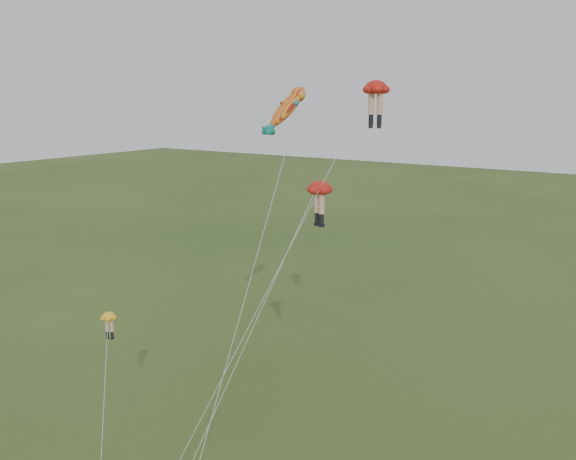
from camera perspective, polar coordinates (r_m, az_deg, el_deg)
The scene contains 4 objects.
legs_kite_red_high at distance 33.27m, azimuth 7.48°, elevation 11.56°, with size 6.80×11.60×20.20m.
legs_kite_red_mid at distance 32.43m, azimuth 2.60°, elevation 3.02°, with size 4.23×9.15×15.23m.
legs_kite_yellow at distance 36.21m, azimuth -15.68°, elevation -8.30°, with size 4.29×5.01×7.96m.
fish_kite at distance 36.96m, azimuth -0.09°, elevation 10.69°, with size 2.88×13.06×20.19m.
Camera 1 is at (20.49, -20.55, 19.52)m, focal length 40.00 mm.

